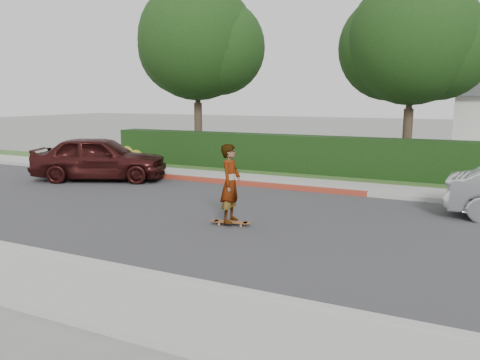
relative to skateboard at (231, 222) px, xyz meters
The scene contains 15 objects.
ground 1.38m from the skateboard, 24.55° to the left, with size 120.00×120.00×0.00m, color slate.
road 1.38m from the skateboard, 24.55° to the left, with size 60.00×8.00×0.01m, color #2D2D30.
curb_near 3.74m from the skateboard, 70.46° to the right, with size 60.00×0.20×0.15m, color #9E9E99.
sidewalk_near 4.60m from the skateboard, 74.21° to the right, with size 60.00×1.60×0.12m, color gray.
curb_far 4.84m from the skateboard, 75.00° to the left, with size 60.00×0.20×0.15m, color #9E9E99.
curb_red_section 5.99m from the skateboard, 128.74° to the left, with size 12.00×0.21×0.15m, color maroon.
sidewalk_far 5.71m from the skateboard, 77.33° to the left, with size 60.00×1.60×0.12m, color gray.
planting_strip 7.28m from the skateboard, 80.10° to the left, with size 60.00×1.60×0.10m, color #2D4C1E.
hedge 7.99m from the skateboard, 102.67° to the left, with size 15.00×1.00×1.50m, color black.
flowering_shrub 11.41m from the skateboard, 140.15° to the left, with size 1.40×1.00×0.90m.
tree_left 12.32m from the skateboard, 124.07° to the left, with size 5.99×5.21×8.00m.
tree_center 11.22m from the skateboard, 74.33° to the left, with size 5.66×4.84×7.44m.
skateboard is the anchor object (origin of this frame).
skateboarder 0.92m from the skateboard, ahead, with size 0.66×0.43×1.81m, color white.
car_maroon 7.80m from the skateboard, 153.93° to the left, with size 1.89×4.69×1.60m, color #351211.
Camera 1 is at (3.51, -9.95, 2.94)m, focal length 35.00 mm.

